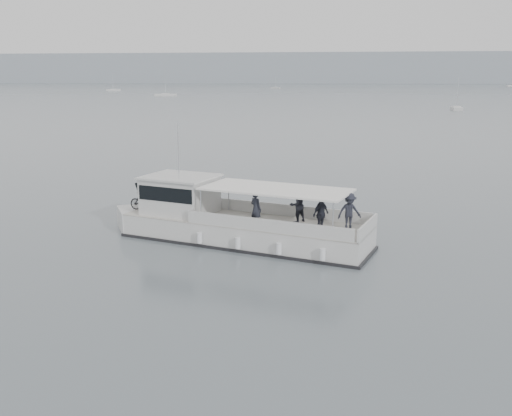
# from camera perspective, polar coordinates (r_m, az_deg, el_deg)

# --- Properties ---
(ground) EXTENTS (1400.00, 1400.00, 0.00)m
(ground) POSITION_cam_1_polar(r_m,az_deg,el_deg) (22.35, 12.53, -6.34)
(ground) COLOR #556064
(ground) RESTS_ON ground
(headland) EXTENTS (1400.00, 90.00, 28.00)m
(headland) POSITION_cam_1_polar(r_m,az_deg,el_deg) (581.05, 7.94, 13.66)
(headland) COLOR #939EA8
(headland) RESTS_ON ground
(tour_boat) EXTENTS (12.66, 6.33, 5.35)m
(tour_boat) POSITION_cam_1_polar(r_m,az_deg,el_deg) (25.96, -3.33, -1.28)
(tour_boat) COLOR silver
(tour_boat) RESTS_ON ground
(moored_fleet) EXTENTS (400.27, 300.57, 9.69)m
(moored_fleet) POSITION_cam_1_polar(r_m,az_deg,el_deg) (240.27, 7.89, 11.34)
(moored_fleet) COLOR silver
(moored_fleet) RESTS_ON ground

